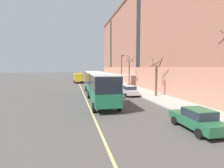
{
  "coord_description": "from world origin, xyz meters",
  "views": [
    {
      "loc": [
        -3.31,
        -22.72,
        4.41
      ],
      "look_at": [
        2.72,
        3.65,
        1.8
      ],
      "focal_mm": 28.0,
      "sensor_mm": 36.0,
      "label": 1
    }
  ],
  "objects_px": {
    "parked_car_green_4": "(197,119)",
    "fire_hydrant": "(119,85)",
    "parked_car_champagne_2": "(99,78)",
    "parked_car_white_3": "(107,82)",
    "box_truck": "(78,77)",
    "street_tree_mid_block": "(156,77)",
    "street_tree_far_uptown": "(129,71)",
    "parked_car_white_0": "(129,91)",
    "city_bus": "(98,83)",
    "street_lamp": "(122,68)"
  },
  "relations": [
    {
      "from": "street_tree_far_uptown",
      "to": "box_truck",
      "type": "bearing_deg",
      "value": 128.98
    },
    {
      "from": "parked_car_white_0",
      "to": "parked_car_green_4",
      "type": "relative_size",
      "value": 1.03
    },
    {
      "from": "city_bus",
      "to": "parked_car_champagne_2",
      "type": "height_order",
      "value": "city_bus"
    },
    {
      "from": "parked_car_green_4",
      "to": "fire_hydrant",
      "type": "bearing_deg",
      "value": 86.15
    },
    {
      "from": "city_bus",
      "to": "parked_car_white_3",
      "type": "relative_size",
      "value": 4.08
    },
    {
      "from": "parked_car_white_0",
      "to": "parked_car_champagne_2",
      "type": "height_order",
      "value": "same"
    },
    {
      "from": "parked_car_green_4",
      "to": "street_tree_mid_block",
      "type": "bearing_deg",
      "value": 74.41
    },
    {
      "from": "street_tree_mid_block",
      "to": "street_lamp",
      "type": "relative_size",
      "value": 0.85
    },
    {
      "from": "parked_car_champagne_2",
      "to": "parked_car_white_3",
      "type": "bearing_deg",
      "value": -90.22
    },
    {
      "from": "parked_car_green_4",
      "to": "fire_hydrant",
      "type": "height_order",
      "value": "parked_car_green_4"
    },
    {
      "from": "city_bus",
      "to": "parked_car_white_0",
      "type": "distance_m",
      "value": 5.45
    },
    {
      "from": "parked_car_champagne_2",
      "to": "parked_car_green_4",
      "type": "relative_size",
      "value": 1.04
    },
    {
      "from": "parked_car_white_0",
      "to": "fire_hydrant",
      "type": "xyz_separation_m",
      "value": [
        1.63,
        11.69,
        -0.29
      ]
    },
    {
      "from": "box_truck",
      "to": "parked_car_white_3",
      "type": "bearing_deg",
      "value": -43.95
    },
    {
      "from": "parked_car_champagne_2",
      "to": "street_tree_mid_block",
      "type": "relative_size",
      "value": 0.8
    },
    {
      "from": "parked_car_green_4",
      "to": "street_tree_mid_block",
      "type": "distance_m",
      "value": 14.34
    },
    {
      "from": "city_bus",
      "to": "box_truck",
      "type": "xyz_separation_m",
      "value": [
        -1.86,
        25.2,
        -0.56
      ]
    },
    {
      "from": "street_tree_mid_block",
      "to": "street_lamp",
      "type": "height_order",
      "value": "street_lamp"
    },
    {
      "from": "city_bus",
      "to": "parked_car_green_4",
      "type": "bearing_deg",
      "value": -70.84
    },
    {
      "from": "street_tree_mid_block",
      "to": "fire_hydrant",
      "type": "bearing_deg",
      "value": 98.39
    },
    {
      "from": "parked_car_white_3",
      "to": "street_tree_far_uptown",
      "type": "xyz_separation_m",
      "value": [
        3.68,
        -6.44,
        2.84
      ]
    },
    {
      "from": "city_bus",
      "to": "fire_hydrant",
      "type": "xyz_separation_m",
      "value": [
        6.78,
        12.86,
        -1.64
      ]
    },
    {
      "from": "street_tree_mid_block",
      "to": "street_tree_far_uptown",
      "type": "bearing_deg",
      "value": 89.95
    },
    {
      "from": "parked_car_white_0",
      "to": "parked_car_green_4",
      "type": "xyz_separation_m",
      "value": [
        -0.2,
        -15.43,
        -0.0
      ]
    },
    {
      "from": "parked_car_champagne_2",
      "to": "street_tree_far_uptown",
      "type": "distance_m",
      "value": 20.42
    },
    {
      "from": "parked_car_white_0",
      "to": "street_lamp",
      "type": "xyz_separation_m",
      "value": [
        1.73,
        10.18,
        3.54
      ]
    },
    {
      "from": "parked_car_white_0",
      "to": "street_tree_far_uptown",
      "type": "relative_size",
      "value": 0.67
    },
    {
      "from": "parked_car_white_0",
      "to": "parked_car_white_3",
      "type": "relative_size",
      "value": 1.01
    },
    {
      "from": "parked_car_white_3",
      "to": "street_tree_mid_block",
      "type": "distance_m",
      "value": 19.56
    },
    {
      "from": "street_tree_far_uptown",
      "to": "parked_car_white_0",
      "type": "bearing_deg",
      "value": -108.41
    },
    {
      "from": "parked_car_white_0",
      "to": "box_truck",
      "type": "bearing_deg",
      "value": 106.27
    },
    {
      "from": "city_bus",
      "to": "fire_hydrant",
      "type": "height_order",
      "value": "city_bus"
    },
    {
      "from": "parked_car_white_0",
      "to": "fire_hydrant",
      "type": "height_order",
      "value": "parked_car_white_0"
    },
    {
      "from": "parked_car_champagne_2",
      "to": "fire_hydrant",
      "type": "bearing_deg",
      "value": -85.1
    },
    {
      "from": "parked_car_champagne_2",
      "to": "street_tree_mid_block",
      "type": "height_order",
      "value": "street_tree_mid_block"
    },
    {
      "from": "parked_car_white_3",
      "to": "street_lamp",
      "type": "height_order",
      "value": "street_lamp"
    },
    {
      "from": "parked_car_green_4",
      "to": "street_tree_mid_block",
      "type": "relative_size",
      "value": 0.78
    },
    {
      "from": "parked_car_champagne_2",
      "to": "box_truck",
      "type": "relative_size",
      "value": 0.71
    },
    {
      "from": "street_tree_far_uptown",
      "to": "parked_car_champagne_2",
      "type": "bearing_deg",
      "value": 100.35
    },
    {
      "from": "box_truck",
      "to": "street_lamp",
      "type": "height_order",
      "value": "street_lamp"
    },
    {
      "from": "parked_car_white_0",
      "to": "parked_car_white_3",
      "type": "distance_m",
      "value": 17.32
    },
    {
      "from": "city_bus",
      "to": "street_tree_far_uptown",
      "type": "xyz_separation_m",
      "value": [
        8.78,
        12.05,
        1.49
      ]
    },
    {
      "from": "parked_car_white_3",
      "to": "street_lamp",
      "type": "distance_m",
      "value": 8.17
    },
    {
      "from": "box_truck",
      "to": "fire_hydrant",
      "type": "height_order",
      "value": "box_truck"
    },
    {
      "from": "parked_car_green_4",
      "to": "street_lamp",
      "type": "relative_size",
      "value": 0.66
    },
    {
      "from": "parked_car_champagne_2",
      "to": "street_tree_far_uptown",
      "type": "height_order",
      "value": "street_tree_far_uptown"
    },
    {
      "from": "parked_car_champagne_2",
      "to": "street_lamp",
      "type": "relative_size",
      "value": 0.68
    },
    {
      "from": "street_tree_far_uptown",
      "to": "fire_hydrant",
      "type": "relative_size",
      "value": 9.55
    },
    {
      "from": "city_bus",
      "to": "parked_car_green_4",
      "type": "distance_m",
      "value": 15.16
    },
    {
      "from": "parked_car_white_3",
      "to": "box_truck",
      "type": "height_order",
      "value": "box_truck"
    }
  ]
}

